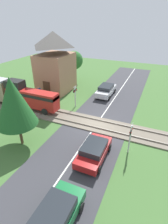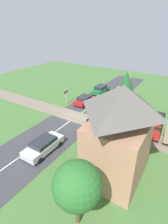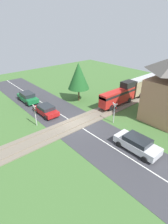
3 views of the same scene
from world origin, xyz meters
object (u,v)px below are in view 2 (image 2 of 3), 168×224
Objects in this scene: crossing_signal_west_approach at (66,94)px; crossing_signal_east_approach at (89,122)px; station_building at (118,137)px; pedestrian_by_station at (135,149)px; car_behind_queue at (101,89)px; car_near_crossing at (84,100)px; car_far_side at (43,145)px.

crossing_signal_west_approach is 9.49m from crossing_signal_east_approach.
crossing_signal_east_approach is 0.33× the size of station_building.
crossing_signal_east_approach is 5.74m from pedestrian_by_station.
pedestrian_by_station is at bearing 38.52° from car_behind_queue.
pedestrian_by_station reaches higher than car_near_crossing.
car_behind_queue reaches higher than car_far_side.
car_far_side is (12.37, 2.88, 0.06)m from car_near_crossing.
car_behind_queue is 17.44m from pedestrian_by_station.
crossing_signal_east_approach is (5.69, 7.59, 0.00)m from crossing_signal_west_approach.
car_behind_queue reaches higher than car_near_crossing.
car_near_crossing is 2.45× the size of pedestrian_by_station.
car_behind_queue is 7.88m from crossing_signal_west_approach.
pedestrian_by_station is (13.65, 10.86, -0.05)m from car_behind_queue.
crossing_signal_east_approach is 6.78m from station_building.
crossing_signal_west_approach is 1.67× the size of pedestrian_by_station.
crossing_signal_west_approach is (1.72, -2.35, 1.05)m from car_near_crossing.
car_near_crossing is 5.74m from car_behind_queue.
car_near_crossing is 3.10m from crossing_signal_west_approach.
crossing_signal_east_approach is at bearing 154.59° from car_far_side.
car_far_side is at bearing -60.79° from pedestrian_by_station.
car_behind_queue is (-18.11, -2.88, 0.01)m from car_far_side.
crossing_signal_west_approach reaches higher than pedestrian_by_station.
pedestrian_by_station reaches higher than car_behind_queue.
crossing_signal_east_approach reaches higher than car_behind_queue.
car_behind_queue is 1.58× the size of crossing_signal_west_approach.
crossing_signal_west_approach is 16.05m from station_building.
pedestrian_by_station is at bearing 119.21° from car_far_side.
crossing_signal_west_approach reaches higher than car_behind_queue.
car_behind_queue is at bearing -180.00° from car_near_crossing.
car_far_side is at bearing 26.17° from crossing_signal_west_approach.
car_far_side is 8.11m from station_building.
car_near_crossing is 15.67m from station_building.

